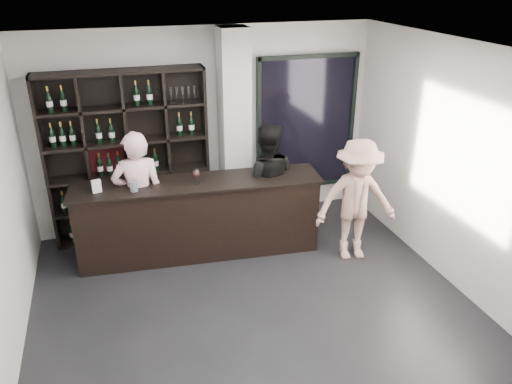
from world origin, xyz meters
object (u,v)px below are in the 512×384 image
object	(u,v)px
tasting_counter	(199,218)
customer	(356,201)
taster_black	(266,184)
taster_pink	(139,197)
wine_shelf	(129,157)

from	to	relation	value
tasting_counter	customer	xyz separation A→B (m)	(1.95, -0.70, 0.30)
taster_black	taster_pink	bearing A→B (deg)	15.98
taster_pink	customer	world-z (taller)	taster_pink
tasting_counter	taster_black	world-z (taller)	taster_black
wine_shelf	taster_black	bearing A→B (deg)	-21.88
wine_shelf	taster_black	xyz separation A→B (m)	(1.78, -0.72, -0.34)
tasting_counter	taster_pink	world-z (taller)	taster_pink
wine_shelf	taster_pink	world-z (taller)	wine_shelf
taster_black	customer	xyz separation A→B (m)	(0.97, -0.80, -0.03)
wine_shelf	taster_pink	bearing A→B (deg)	-85.93
taster_pink	customer	bearing A→B (deg)	166.52
customer	taster_black	bearing A→B (deg)	148.41
taster_pink	customer	xyz separation A→B (m)	(2.70, -0.81, -0.06)
tasting_counter	wine_shelf	bearing A→B (deg)	139.56
wine_shelf	tasting_counter	distance (m)	1.32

